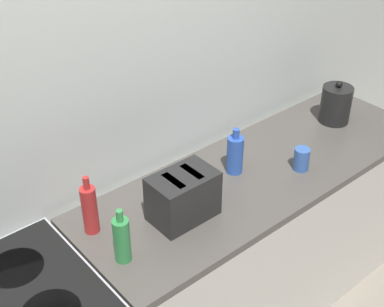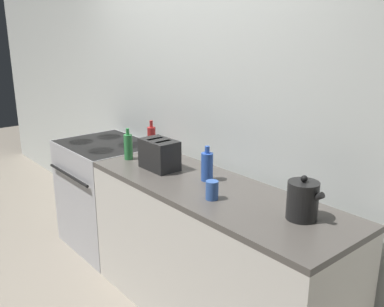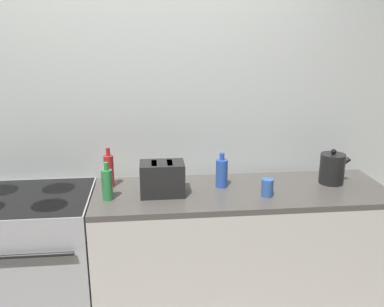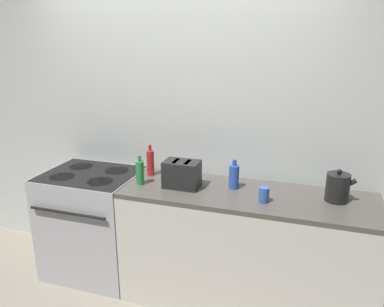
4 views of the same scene
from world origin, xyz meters
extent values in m
plane|color=gray|center=(0.00, 0.00, 0.00)|extent=(12.00, 12.00, 0.00)
cube|color=silver|center=(0.00, 0.70, 1.30)|extent=(8.00, 0.05, 2.60)
cube|color=#B7B7BC|center=(-0.67, 0.32, 0.46)|extent=(0.79, 0.64, 0.92)
cube|color=black|center=(-0.67, 0.32, 0.91)|extent=(0.77, 0.63, 0.02)
cylinder|color=black|center=(-0.85, 0.19, 0.92)|extent=(0.21, 0.21, 0.01)
cylinder|color=black|center=(-0.49, 0.19, 0.92)|extent=(0.21, 0.21, 0.01)
cylinder|color=black|center=(-0.85, 0.46, 0.92)|extent=(0.21, 0.21, 0.01)
cylinder|color=black|center=(-0.49, 0.46, 0.92)|extent=(0.21, 0.21, 0.01)
cylinder|color=black|center=(-0.67, -0.03, 0.72)|extent=(0.67, 0.02, 0.02)
cube|color=silver|center=(0.66, 0.31, 0.44)|extent=(1.86, 0.62, 0.89)
cube|color=#514C47|center=(0.66, 0.31, 0.90)|extent=(1.86, 0.62, 0.04)
cylinder|color=black|center=(1.27, 0.37, 1.02)|extent=(0.16, 0.16, 0.20)
sphere|color=black|center=(1.27, 0.37, 1.14)|extent=(0.04, 0.04, 0.04)
cylinder|color=black|center=(1.35, 0.37, 1.06)|extent=(0.09, 0.03, 0.08)
cube|color=black|center=(0.16, 0.28, 1.02)|extent=(0.27, 0.17, 0.20)
cube|color=black|center=(0.11, 0.28, 1.12)|extent=(0.03, 0.12, 0.01)
cube|color=black|center=(0.21, 0.28, 1.12)|extent=(0.03, 0.12, 0.01)
cylinder|color=#338C47|center=(-0.17, 0.24, 1.01)|extent=(0.06, 0.06, 0.19)
cylinder|color=#338C47|center=(-0.17, 0.24, 1.13)|extent=(0.03, 0.03, 0.05)
cylinder|color=#B72828|center=(-0.17, 0.45, 1.03)|extent=(0.06, 0.06, 0.21)
cylinder|color=#B72828|center=(-0.17, 0.45, 1.16)|extent=(0.02, 0.02, 0.05)
cylinder|color=#2D56B7|center=(0.54, 0.38, 1.01)|extent=(0.08, 0.08, 0.18)
cylinder|color=#2D56B7|center=(0.54, 0.38, 1.13)|extent=(0.03, 0.03, 0.05)
cylinder|color=#3860B2|center=(0.79, 0.19, 0.98)|extent=(0.07, 0.07, 0.11)
camera|label=1|loc=(-0.91, -1.03, 2.35)|focal=50.00mm
camera|label=2|loc=(2.44, -1.34, 1.86)|focal=40.00mm
camera|label=3|loc=(0.09, -2.16, 1.91)|focal=40.00mm
camera|label=4|loc=(1.05, -2.22, 2.00)|focal=35.00mm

